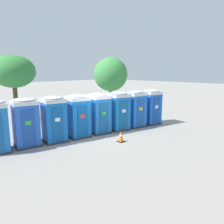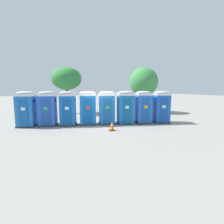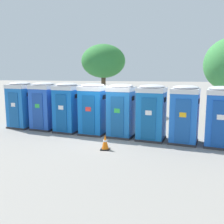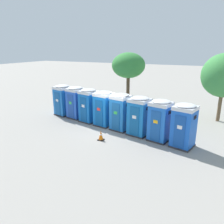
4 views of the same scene
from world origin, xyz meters
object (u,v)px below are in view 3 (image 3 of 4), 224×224
Objects in this scene: portapotty_7 at (221,117)px; portapotty_0 at (21,105)px; traffic_cone at (105,142)px; portapotty_3 at (93,109)px; portapotty_1 at (44,106)px; portapotty_4 at (121,110)px; portapotty_6 at (185,114)px; portapotty_5 at (151,112)px; portapotty_2 at (67,107)px; street_tree_1 at (103,61)px.

portapotty_0 is at bearing 168.34° from portapotty_7.
traffic_cone is at bearing -165.22° from portapotty_7.
portapotty_3 is 2.84m from traffic_cone.
portapotty_1 is 1.00× the size of portapotty_7.
portapotty_1 and portapotty_4 have the same top height.
portapotty_3 and portapotty_6 have the same top height.
portapotty_4 is 1.46m from portapotty_5.
portapotty_1 is at bearing 165.30° from portapotty_2.
portapotty_1 is 1.00× the size of portapotty_4.
portapotty_6 is (2.85, -0.62, -0.00)m from portapotty_4.
portapotty_3 is 1.46m from portapotty_4.
portapotty_7 is at bearing -13.17° from portapotty_6.
portapotty_1 is at bearing 167.92° from portapotty_6.
traffic_cone is at bearing -66.39° from portapotty_3.
portapotty_7 is at bearing 14.78° from traffic_cone.
portapotty_7 is (10.00, -2.06, 0.00)m from portapotty_0.
street_tree_1 is (-2.27, 7.01, 2.50)m from portapotty_4.
portapotty_3 is 3.97× the size of traffic_cone.
portapotty_1 is 3.97× the size of traffic_cone.
portapotty_5 is 3.97× the size of traffic_cone.
portapotty_2 is 1.00× the size of portapotty_7.
portapotty_2 is at bearing 132.73° from traffic_cone.
portapotty_3 and portapotty_7 have the same top height.
street_tree_1 is at bearing 123.84° from portapotty_6.
traffic_cone is (-1.79, -1.85, -0.97)m from portapotty_5.
portapotty_1 is 1.00× the size of portapotty_2.
portapotty_7 is 10.61m from street_tree_1.
portapotty_4 reaches higher than traffic_cone.
street_tree_1 is (-0.83, 6.74, 2.50)m from portapotty_3.
street_tree_1 is at bearing 97.04° from portapotty_3.
portapotty_0 is at bearing 148.51° from traffic_cone.
traffic_cone is at bearing -38.19° from portapotty_1.
street_tree_1 is at bearing 116.68° from portapotty_5.
portapotty_6 is at bearing -12.35° from portapotty_4.
portapotty_1 is 1.00× the size of portapotty_3.
portapotty_1 is 1.00× the size of portapotty_5.
street_tree_1 is (-3.69, 7.34, 2.50)m from portapotty_5.
traffic_cone is (-4.64, -1.22, -0.97)m from portapotty_7.
street_tree_1 is at bearing 101.69° from traffic_cone.
portapotty_1 is at bearing -8.05° from portapotty_0.
street_tree_1 is at bearing 84.68° from portapotty_2.
portapotty_1 is at bearing 167.80° from portapotty_5.
portapotty_0 is 5.84m from portapotty_4.
portapotty_1 is 6.90m from street_tree_1.
street_tree_1 is 7.87× the size of traffic_cone.
portapotty_0 is 2.92m from portapotty_2.
portapotty_3 is 2.92m from portapotty_5.
portapotty_3 is (4.30, -0.84, 0.00)m from portapotty_0.
portapotty_1 is 1.00× the size of portapotty_6.
portapotty_2 and portapotty_5 have the same top height.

